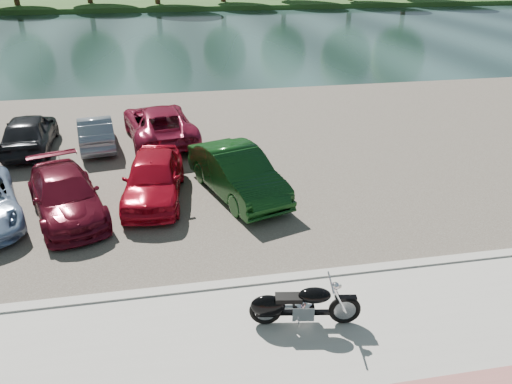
% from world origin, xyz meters
% --- Properties ---
extents(ground, '(200.00, 200.00, 0.00)m').
position_xyz_m(ground, '(0.00, 0.00, 0.00)').
color(ground, '#595447').
rests_on(ground, ground).
extents(promenade, '(60.00, 6.00, 0.10)m').
position_xyz_m(promenade, '(0.00, -1.00, 0.05)').
color(promenade, '#A9A69F').
rests_on(promenade, ground).
extents(kerb, '(60.00, 0.30, 0.14)m').
position_xyz_m(kerb, '(0.00, 2.00, 0.07)').
color(kerb, '#A9A69F').
rests_on(kerb, ground).
extents(parking_lot, '(60.00, 18.00, 0.04)m').
position_xyz_m(parking_lot, '(0.00, 11.00, 0.02)').
color(parking_lot, '#433D36').
rests_on(parking_lot, ground).
extents(river, '(120.00, 40.00, 0.00)m').
position_xyz_m(river, '(0.00, 40.00, 0.00)').
color(river, '#182B29').
rests_on(river, ground).
extents(far_bank, '(120.00, 24.00, 0.60)m').
position_xyz_m(far_bank, '(0.00, 72.00, 0.30)').
color(far_bank, '#1F4719').
rests_on(far_bank, ground).
extents(motorcycle, '(2.32, 0.81, 1.05)m').
position_xyz_m(motorcycle, '(-0.71, 0.41, 0.56)').
color(motorcycle, black).
rests_on(motorcycle, promenade).
extents(car_3, '(3.10, 4.79, 1.29)m').
position_xyz_m(car_3, '(-6.11, 6.37, 0.69)').
color(car_3, '#520B19').
rests_on(car_3, parking_lot).
extents(car_4, '(2.14, 4.44, 1.46)m').
position_xyz_m(car_4, '(-3.57, 7.00, 0.77)').
color(car_4, '#AA0B1E').
rests_on(car_4, parking_lot).
extents(car_5, '(2.93, 4.86, 1.51)m').
position_xyz_m(car_5, '(-0.94, 6.84, 0.80)').
color(car_5, '#0E3511').
rests_on(car_5, parking_lot).
extents(car_8, '(1.93, 4.36, 1.46)m').
position_xyz_m(car_8, '(-8.33, 12.25, 0.77)').
color(car_8, black).
rests_on(car_8, parking_lot).
extents(car_9, '(1.83, 3.88, 1.23)m').
position_xyz_m(car_9, '(-5.84, 12.18, 0.65)').
color(car_9, slate).
rests_on(car_9, parking_lot).
extents(car_10, '(3.28, 5.67, 1.49)m').
position_xyz_m(car_10, '(-3.34, 12.36, 0.78)').
color(car_10, maroon).
rests_on(car_10, parking_lot).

